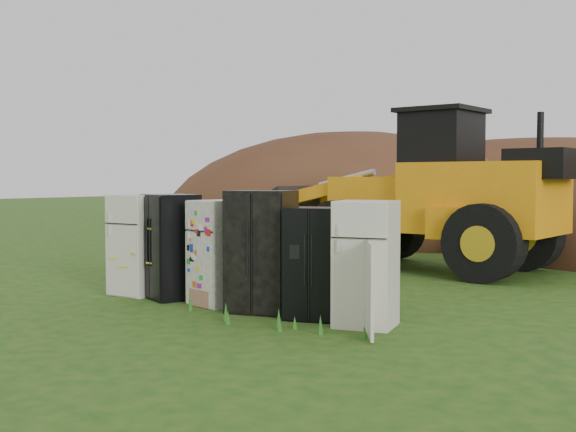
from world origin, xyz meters
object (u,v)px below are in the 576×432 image
fridge_sticker (218,253)px  wheel_loader (405,189)px  fridge_leftmost (138,245)px  fridge_black_right (315,263)px  fridge_dark_mid (261,251)px  fridge_black_side (171,246)px  fridge_open_door (366,264)px

fridge_sticker → wheel_loader: 6.45m
fridge_leftmost → fridge_black_right: fridge_leftmost is taller
fridge_dark_mid → wheel_loader: wheel_loader is taller
fridge_leftmost → fridge_dark_mid: (2.83, 0.01, 0.05)m
fridge_leftmost → fridge_black_side: bearing=1.9°
fridge_dark_mid → fridge_leftmost: bearing=162.8°
fridge_black_right → fridge_open_door: 0.89m
fridge_black_right → fridge_black_side: bearing=160.7°
fridge_sticker → fridge_leftmost: bearing=-167.0°
fridge_black_side → fridge_dark_mid: fridge_dark_mid is taller
fridge_open_door → fridge_black_right: bearing=163.1°
fridge_open_door → fridge_black_side: bearing=164.2°
fridge_black_side → fridge_black_right: 3.06m
fridge_sticker → fridge_dark_mid: (0.95, -0.04, 0.09)m
fridge_leftmost → fridge_black_right: (3.82, 0.04, -0.07)m
fridge_black_side → fridge_black_right: (3.06, -0.03, -0.08)m
fridge_black_side → fridge_open_door: 3.95m
fridge_dark_mid → fridge_black_right: fridge_dark_mid is taller
fridge_dark_mid → fridge_open_door: 1.89m
fridge_dark_mid → fridge_open_door: size_ratio=1.07×
fridge_leftmost → fridge_sticker: 1.88m
fridge_leftmost → fridge_black_right: bearing=-2.8°
fridge_dark_mid → fridge_black_right: (1.00, 0.03, -0.12)m
fridge_black_right → fridge_open_door: fridge_open_door is taller
fridge_leftmost → fridge_black_side: 0.77m
fridge_sticker → wheel_loader: (0.14, 6.37, 0.96)m
fridge_dark_mid → fridge_sticker: bearing=160.2°
fridge_dark_mid → fridge_black_side: bearing=160.9°
wheel_loader → fridge_leftmost: bearing=-105.8°
fridge_black_right → fridge_leftmost: bearing=161.9°
fridge_leftmost → fridge_sticker: bearing=-1.8°
fridge_leftmost → wheel_loader: wheel_loader is taller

